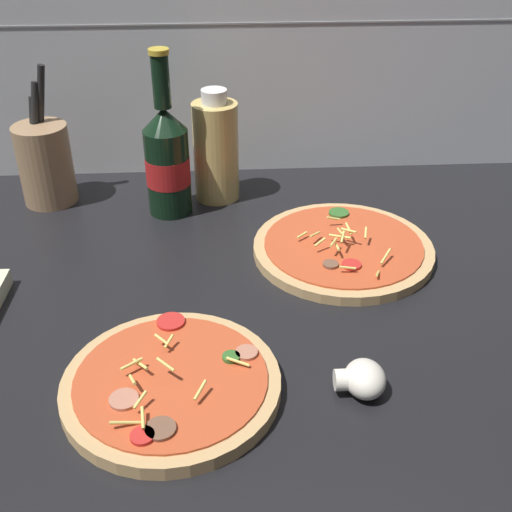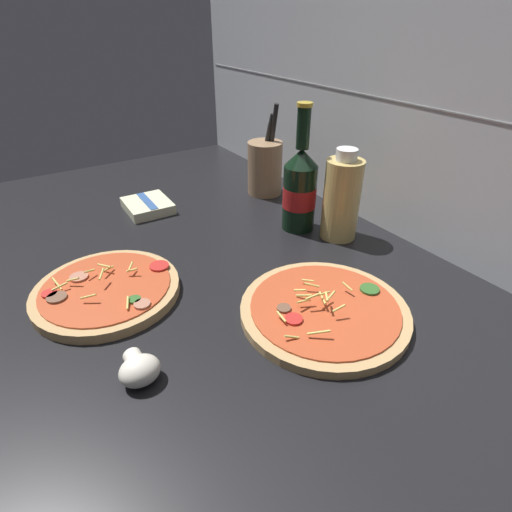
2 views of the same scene
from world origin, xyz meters
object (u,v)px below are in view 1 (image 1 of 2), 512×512
object	(u,v)px
pizza_near	(171,384)
pizza_far	(343,248)
mushroom_left	(362,379)
utensil_crock	(45,162)
oil_bottle	(216,150)
beer_bottle	(167,159)

from	to	relation	value
pizza_near	pizza_far	world-z (taller)	same
pizza_far	pizza_near	bearing A→B (deg)	-131.08
mushroom_left	utensil_crock	bearing A→B (deg)	131.79
oil_bottle	mushroom_left	xyz separation A→B (cm)	(15.97, -50.52, -7.05)
mushroom_left	utensil_crock	world-z (taller)	utensil_crock
beer_bottle	mushroom_left	xyz separation A→B (cm)	(24.05, -45.62, -7.71)
mushroom_left	oil_bottle	bearing A→B (deg)	107.54
pizza_near	beer_bottle	distance (cm)	45.08
pizza_far	beer_bottle	size ratio (longest dim) A/B	1.00
utensil_crock	pizza_near	bearing A→B (deg)	-64.32
beer_bottle	utensil_crock	bearing A→B (deg)	166.27
pizza_far	utensil_crock	world-z (taller)	utensil_crock
utensil_crock	oil_bottle	bearing A→B (deg)	-0.64
pizza_near	beer_bottle	world-z (taller)	beer_bottle
mushroom_left	pizza_far	bearing A→B (deg)	84.00
pizza_far	utensil_crock	size ratio (longest dim) A/B	1.17
pizza_far	mushroom_left	world-z (taller)	pizza_far
beer_bottle	utensil_crock	world-z (taller)	beer_bottle
oil_bottle	mushroom_left	size ratio (longest dim) A/B	3.34
beer_bottle	mushroom_left	world-z (taller)	beer_bottle
pizza_near	mushroom_left	world-z (taller)	pizza_near
pizza_near	beer_bottle	xyz separation A→B (cm)	(-2.36, 44.19, 8.63)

